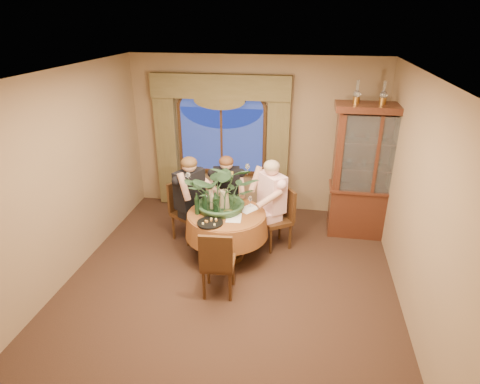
% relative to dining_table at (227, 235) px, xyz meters
% --- Properties ---
extents(floor, '(5.00, 5.00, 0.00)m').
position_rel_dining_table_xyz_m(floor, '(0.16, -0.66, -0.38)').
color(floor, black).
rests_on(floor, ground).
extents(wall_back, '(4.50, 0.00, 4.50)m').
position_rel_dining_table_xyz_m(wall_back, '(0.16, 1.84, 1.02)').
color(wall_back, '#82694B').
rests_on(wall_back, ground).
extents(wall_right, '(0.00, 5.00, 5.00)m').
position_rel_dining_table_xyz_m(wall_right, '(2.41, -0.66, 1.02)').
color(wall_right, '#82694B').
rests_on(wall_right, ground).
extents(ceiling, '(5.00, 5.00, 0.00)m').
position_rel_dining_table_xyz_m(ceiling, '(0.16, -0.66, 2.42)').
color(ceiling, white).
rests_on(ceiling, wall_back).
extents(window, '(1.62, 0.10, 1.32)m').
position_rel_dining_table_xyz_m(window, '(-0.44, 1.77, 0.92)').
color(window, navy).
rests_on(window, wall_back).
extents(arched_transom, '(1.60, 0.06, 0.44)m').
position_rel_dining_table_xyz_m(arched_transom, '(-0.44, 1.77, 1.71)').
color(arched_transom, navy).
rests_on(arched_transom, wall_back).
extents(drapery_left, '(0.38, 0.14, 2.32)m').
position_rel_dining_table_xyz_m(drapery_left, '(-1.47, 1.72, 0.80)').
color(drapery_left, '#4D4425').
rests_on(drapery_left, floor).
extents(drapery_right, '(0.38, 0.14, 2.32)m').
position_rel_dining_table_xyz_m(drapery_right, '(0.59, 1.72, 0.80)').
color(drapery_right, '#4D4425').
rests_on(drapery_right, floor).
extents(swag_valance, '(2.45, 0.16, 0.42)m').
position_rel_dining_table_xyz_m(swag_valance, '(-0.44, 1.69, 1.90)').
color(swag_valance, '#4D4425').
rests_on(swag_valance, wall_back).
extents(dining_table, '(1.54, 1.54, 0.75)m').
position_rel_dining_table_xyz_m(dining_table, '(0.00, 0.00, 0.00)').
color(dining_table, maroon).
rests_on(dining_table, floor).
extents(china_cabinet, '(1.35, 0.54, 2.19)m').
position_rel_dining_table_xyz_m(china_cabinet, '(2.15, 1.09, 0.72)').
color(china_cabinet, '#381910').
rests_on(china_cabinet, floor).
extents(oil_lamp_left, '(0.11, 0.11, 0.34)m').
position_rel_dining_table_xyz_m(oil_lamp_left, '(1.78, 1.09, 1.98)').
color(oil_lamp_left, '#A5722D').
rests_on(oil_lamp_left, china_cabinet).
extents(oil_lamp_center, '(0.11, 0.11, 0.34)m').
position_rel_dining_table_xyz_m(oil_lamp_center, '(2.15, 1.09, 1.98)').
color(oil_lamp_center, '#A5722D').
rests_on(oil_lamp_center, china_cabinet).
extents(oil_lamp_right, '(0.11, 0.11, 0.34)m').
position_rel_dining_table_xyz_m(oil_lamp_right, '(2.53, 1.09, 1.98)').
color(oil_lamp_right, '#A5722D').
rests_on(oil_lamp_right, china_cabinet).
extents(chair_right, '(0.58, 0.58, 0.96)m').
position_rel_dining_table_xyz_m(chair_right, '(0.70, 0.44, 0.10)').
color(chair_right, black).
rests_on(chair_right, floor).
extents(chair_back_right, '(0.47, 0.47, 0.96)m').
position_rel_dining_table_xyz_m(chair_back_right, '(-0.11, 0.82, 0.10)').
color(chair_back_right, black).
rests_on(chair_back_right, floor).
extents(chair_back, '(0.58, 0.58, 0.96)m').
position_rel_dining_table_xyz_m(chair_back, '(-0.74, 0.45, 0.10)').
color(chair_back, black).
rests_on(chair_back, floor).
extents(chair_front_left, '(0.45, 0.45, 0.96)m').
position_rel_dining_table_xyz_m(chair_front_left, '(0.06, -0.85, 0.10)').
color(chair_front_left, black).
rests_on(chair_front_left, floor).
extents(person_pink, '(0.69, 0.69, 1.43)m').
position_rel_dining_table_xyz_m(person_pink, '(0.61, 0.50, 0.34)').
color(person_pink, beige).
rests_on(person_pink, floor).
extents(person_back, '(0.67, 0.69, 1.46)m').
position_rel_dining_table_xyz_m(person_back, '(-0.66, 0.37, 0.35)').
color(person_back, black).
rests_on(person_back, floor).
extents(person_scarf, '(0.57, 0.54, 1.37)m').
position_rel_dining_table_xyz_m(person_scarf, '(-0.15, 0.76, 0.31)').
color(person_scarf, black).
rests_on(person_scarf, floor).
extents(stoneware_vase, '(0.16, 0.16, 0.29)m').
position_rel_dining_table_xyz_m(stoneware_vase, '(-0.06, 0.14, 0.52)').
color(stoneware_vase, '#9D8868').
rests_on(stoneware_vase, dining_table).
extents(centerpiece_plant, '(1.08, 1.20, 0.93)m').
position_rel_dining_table_xyz_m(centerpiece_plant, '(-0.06, 0.12, 1.04)').
color(centerpiece_plant, '#2C4E2D').
rests_on(centerpiece_plant, dining_table).
extents(olive_bowl, '(0.15, 0.15, 0.05)m').
position_rel_dining_table_xyz_m(olive_bowl, '(0.04, -0.04, 0.40)').
color(olive_bowl, '#505528').
rests_on(olive_bowl, dining_table).
extents(cheese_platter, '(0.37, 0.37, 0.02)m').
position_rel_dining_table_xyz_m(cheese_platter, '(-0.16, -0.36, 0.39)').
color(cheese_platter, black).
rests_on(cheese_platter, dining_table).
extents(wine_bottle_0, '(0.07, 0.07, 0.33)m').
position_rel_dining_table_xyz_m(wine_bottle_0, '(-0.22, 0.03, 0.54)').
color(wine_bottle_0, tan).
rests_on(wine_bottle_0, dining_table).
extents(wine_bottle_1, '(0.07, 0.07, 0.33)m').
position_rel_dining_table_xyz_m(wine_bottle_1, '(-0.41, -0.10, 0.54)').
color(wine_bottle_1, black).
rests_on(wine_bottle_1, dining_table).
extents(wine_bottle_2, '(0.07, 0.07, 0.33)m').
position_rel_dining_table_xyz_m(wine_bottle_2, '(-0.15, -0.04, 0.54)').
color(wine_bottle_2, black).
rests_on(wine_bottle_2, dining_table).
extents(wine_bottle_3, '(0.07, 0.07, 0.33)m').
position_rel_dining_table_xyz_m(wine_bottle_3, '(-0.31, -0.05, 0.54)').
color(wine_bottle_3, black).
rests_on(wine_bottle_3, dining_table).
extents(tasting_paper_0, '(0.23, 0.32, 0.00)m').
position_rel_dining_table_xyz_m(tasting_paper_0, '(0.14, -0.14, 0.38)').
color(tasting_paper_0, white).
rests_on(tasting_paper_0, dining_table).
extents(tasting_paper_1, '(0.35, 0.37, 0.00)m').
position_rel_dining_table_xyz_m(tasting_paper_1, '(0.30, 0.18, 0.38)').
color(tasting_paper_1, white).
rests_on(tasting_paper_1, dining_table).
extents(wine_glass_person_pink, '(0.07, 0.07, 0.18)m').
position_rel_dining_table_xyz_m(wine_glass_person_pink, '(0.31, 0.26, 0.46)').
color(wine_glass_person_pink, silver).
rests_on(wine_glass_person_pink, dining_table).
extents(wine_glass_person_back, '(0.07, 0.07, 0.18)m').
position_rel_dining_table_xyz_m(wine_glass_person_back, '(-0.35, 0.20, 0.46)').
color(wine_glass_person_back, silver).
rests_on(wine_glass_person_back, dining_table).
extents(wine_glass_person_scarf, '(0.07, 0.07, 0.18)m').
position_rel_dining_table_xyz_m(wine_glass_person_scarf, '(-0.08, 0.40, 0.46)').
color(wine_glass_person_scarf, silver).
rests_on(wine_glass_person_scarf, dining_table).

